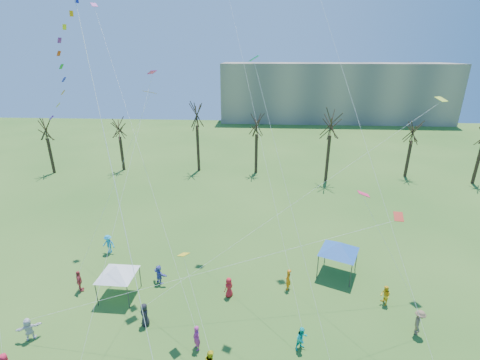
# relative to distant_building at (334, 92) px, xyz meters

# --- Properties ---
(distant_building) EXTENTS (60.00, 14.00, 15.00)m
(distant_building) POSITION_rel_distant_building_xyz_m (0.00, 0.00, 0.00)
(distant_building) COLOR gray
(distant_building) RESTS_ON ground
(bare_tree_row) EXTENTS (67.20, 9.66, 11.19)m
(bare_tree_row) POSITION_rel_distant_building_xyz_m (-19.43, -45.84, -0.53)
(bare_tree_row) COLOR black
(bare_tree_row) RESTS_ON ground
(big_box_kite) EXTENTS (4.08, 5.60, 22.15)m
(big_box_kite) POSITION_rel_distant_building_xyz_m (-29.04, -76.69, 10.05)
(big_box_kite) COLOR #E63C10
(big_box_kite) RESTS_ON ground
(canopy_tent_white) EXTENTS (3.65, 3.65, 2.74)m
(canopy_tent_white) POSITION_rel_distant_building_xyz_m (-29.95, -73.70, -5.18)
(canopy_tent_white) COLOR #3F3F44
(canopy_tent_white) RESTS_ON ground
(canopy_tent_blue) EXTENTS (3.71, 3.71, 3.04)m
(canopy_tent_blue) POSITION_rel_distant_building_xyz_m (-12.85, -69.82, -4.93)
(canopy_tent_blue) COLOR #3F3F44
(canopy_tent_blue) RESTS_ON ground
(festival_crowd) EXTENTS (26.61, 14.77, 1.83)m
(festival_crowd) POSITION_rel_distant_building_xyz_m (-22.82, -76.01, -6.65)
(festival_crowd) COLOR red
(festival_crowd) RESTS_ON ground
(small_kites_aloft) EXTENTS (29.22, 17.51, 32.83)m
(small_kites_aloft) POSITION_rel_distant_building_xyz_m (-21.58, -71.35, 6.20)
(small_kites_aloft) COLOR #FF3F0D
(small_kites_aloft) RESTS_ON ground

